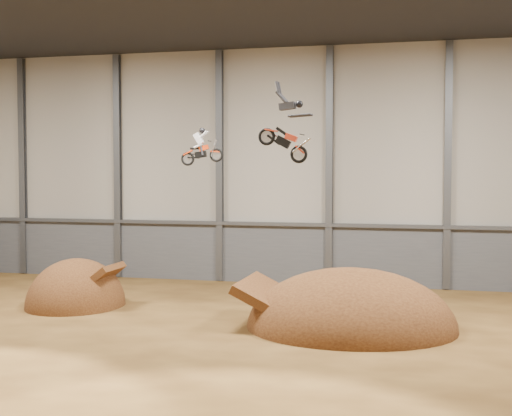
# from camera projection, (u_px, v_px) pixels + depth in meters

# --- Properties ---
(floor) EXTENTS (40.00, 40.00, 0.00)m
(floor) POSITION_uv_depth(u_px,v_px,m) (193.00, 340.00, 28.25)
(floor) COLOR #482E13
(floor) RESTS_ON ground
(back_wall) EXTENTS (40.00, 0.10, 14.00)m
(back_wall) POSITION_uv_depth(u_px,v_px,m) (274.00, 166.00, 42.43)
(back_wall) COLOR #9E978C
(back_wall) RESTS_ON ground
(lower_band_back) EXTENTS (39.80, 0.18, 3.50)m
(lower_band_back) POSITION_uv_depth(u_px,v_px,m) (274.00, 254.00, 42.61)
(lower_band_back) COLOR #4D4F54
(lower_band_back) RESTS_ON ground
(steel_rail) EXTENTS (39.80, 0.35, 0.20)m
(steel_rail) POSITION_uv_depth(u_px,v_px,m) (273.00, 224.00, 42.37)
(steel_rail) COLOR #47494F
(steel_rail) RESTS_ON lower_band_back
(steel_column_0) EXTENTS (0.40, 0.36, 13.90)m
(steel_column_0) POSITION_uv_depth(u_px,v_px,m) (23.00, 166.00, 46.20)
(steel_column_0) COLOR #47494F
(steel_column_0) RESTS_ON ground
(steel_column_1) EXTENTS (0.40, 0.36, 13.90)m
(steel_column_1) POSITION_uv_depth(u_px,v_px,m) (118.00, 166.00, 44.61)
(steel_column_1) COLOR #47494F
(steel_column_1) RESTS_ON ground
(steel_column_2) EXTENTS (0.40, 0.36, 13.90)m
(steel_column_2) POSITION_uv_depth(u_px,v_px,m) (220.00, 166.00, 43.03)
(steel_column_2) COLOR #47494F
(steel_column_2) RESTS_ON ground
(steel_column_3) EXTENTS (0.40, 0.36, 13.90)m
(steel_column_3) POSITION_uv_depth(u_px,v_px,m) (329.00, 166.00, 41.44)
(steel_column_3) COLOR #47494F
(steel_column_3) RESTS_ON ground
(steel_column_4) EXTENTS (0.40, 0.36, 13.90)m
(steel_column_4) POSITION_uv_depth(u_px,v_px,m) (448.00, 166.00, 39.85)
(steel_column_4) COLOR #47494F
(steel_column_4) RESTS_ON ground
(takeoff_ramp) EXTENTS (4.73, 5.46, 4.73)m
(takeoff_ramp) POSITION_uv_depth(u_px,v_px,m) (76.00, 306.00, 35.41)
(takeoff_ramp) COLOR #3A1F0E
(takeoff_ramp) RESTS_ON ground
(landing_ramp) EXTENTS (8.93, 7.90, 5.15)m
(landing_ramp) POSITION_uv_depth(u_px,v_px,m) (351.00, 328.00, 30.34)
(landing_ramp) COLOR #3A1F0E
(landing_ramp) RESTS_ON ground
(fmx_rider_a) EXTENTS (2.28, 0.95, 2.06)m
(fmx_rider_a) POSITION_uv_depth(u_px,v_px,m) (203.00, 144.00, 33.39)
(fmx_rider_a) COLOR red
(fmx_rider_b) EXTENTS (3.86, 1.04, 3.65)m
(fmx_rider_b) POSITION_uv_depth(u_px,v_px,m) (279.00, 122.00, 28.90)
(fmx_rider_b) COLOR red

